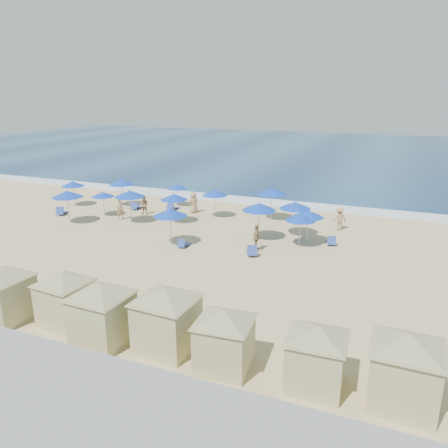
{
  "coord_description": "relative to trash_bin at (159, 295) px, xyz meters",
  "views": [
    {
      "loc": [
        12.78,
        -22.4,
        9.63
      ],
      "look_at": [
        2.3,
        3.0,
        1.45
      ],
      "focal_mm": 35.0,
      "sensor_mm": 36.0,
      "label": 1
    }
  ],
  "objects": [
    {
      "name": "ground",
      "position": [
        -2.59,
        5.9,
        -0.35
      ],
      "size": [
        160.0,
        160.0,
        0.0
      ],
      "primitive_type": "plane",
      "color": "#CBB381",
      "rests_on": "ground"
    },
    {
      "name": "ocean",
      "position": [
        -2.59,
        60.9,
        -0.32
      ],
      "size": [
        160.0,
        80.0,
        0.06
      ],
      "primitive_type": "cube",
      "color": "navy",
      "rests_on": "ground"
    },
    {
      "name": "surf_line",
      "position": [
        -2.59,
        21.4,
        -0.31
      ],
      "size": [
        160.0,
        2.5,
        0.08
      ],
      "primitive_type": "cube",
      "color": "white",
      "rests_on": "ground"
    },
    {
      "name": "trash_bin",
      "position": [
        0.0,
        0.0,
        0.0
      ],
      "size": [
        0.9,
        0.9,
        0.71
      ],
      "primitive_type": "cube",
      "rotation": [
        0.0,
        0.0,
        -0.33
      ],
      "color": "black",
      "rests_on": "ground"
    },
    {
      "name": "cabana_0",
      "position": [
        -5.42,
        -4.01,
        1.19
      ],
      "size": [
        4.31,
        4.31,
        2.71
      ],
      "color": "#C0B883",
      "rests_on": "ground"
    },
    {
      "name": "cabana_1",
      "position": [
        -2.7,
        -3.26,
        1.14
      ],
      "size": [
        4.13,
        4.13,
        2.6
      ],
      "color": "#C0B883",
      "rests_on": "ground"
    },
    {
      "name": "cabana_2",
      "position": [
        -0.28,
        -3.9,
        1.23
      ],
      "size": [
        4.41,
        4.41,
        2.77
      ],
      "color": "#C0B883",
      "rests_on": "ground"
    },
    {
      "name": "cabana_3",
      "position": [
        2.34,
        -3.33,
        1.28
      ],
      "size": [
        4.54,
        4.54,
        2.85
      ],
      "color": "#C0B883",
      "rests_on": "ground"
    },
    {
      "name": "cabana_4",
      "position": [
        4.9,
        -3.66,
        1.1
      ],
      "size": [
        4.04,
        4.04,
        2.54
      ],
      "color": "#C0B883",
      "rests_on": "ground"
    },
    {
      "name": "cabana_5",
      "position": [
        8.17,
        -3.46,
        1.1
      ],
      "size": [
        4.04,
        4.04,
        2.54
      ],
      "color": "#C0B883",
      "rests_on": "ground"
    },
    {
      "name": "cabana_6",
      "position": [
        10.94,
        -3.3,
        1.25
      ],
      "size": [
        4.47,
        4.47,
        2.8
      ],
      "color": "#C0B883",
      "rests_on": "ground"
    },
    {
      "name": "umbrella_0",
      "position": [
        -16.77,
        13.58,
        1.67
      ],
      "size": [
        2.05,
        2.05,
        2.33
      ],
      "color": "#A5A8AD",
      "rests_on": "ground"
    },
    {
      "name": "umbrella_1",
      "position": [
        -13.3,
        9.03,
        1.97
      ],
      "size": [
        2.36,
        2.36,
        2.68
      ],
      "color": "#A5A8AD",
      "rests_on": "ground"
    },
    {
      "name": "umbrella_2",
      "position": [
        -12.72,
        15.22,
        1.83
      ],
      "size": [
        2.21,
        2.21,
        2.52
      ],
      "color": "#A5A8AD",
      "rests_on": "ground"
    },
    {
      "name": "umbrella_3",
      "position": [
        -8.99,
        10.98,
        1.97
      ],
      "size": [
        2.35,
        2.35,
        2.68
      ],
      "color": "#A5A8AD",
      "rests_on": "ground"
    },
    {
      "name": "umbrella_4",
      "position": [
        -8.17,
        17.05,
        1.42
      ],
      "size": [
        1.8,
        1.8,
        2.05
      ],
      "color": "#A5A8AD",
      "rests_on": "ground"
    },
    {
      "name": "umbrella_5",
      "position": [
        -5.82,
        12.2,
        1.73
      ],
      "size": [
        2.12,
        2.12,
        2.41
      ],
      "color": "#A5A8AD",
      "rests_on": "ground"
    },
    {
      "name": "umbrella_6",
      "position": [
        -3.53,
        7.55,
        1.88
      ],
      "size": [
        2.27,
        2.27,
        2.58
      ],
      "color": "#A5A8AD",
      "rests_on": "ground"
    },
    {
      "name": "umbrella_7",
      "position": [
        -3.57,
        14.92,
        1.7
      ],
      "size": [
        2.08,
        2.08,
        2.37
      ],
      "color": "#A5A8AD",
      "rests_on": "ground"
    },
    {
      "name": "umbrella_8",
      "position": [
        1.49,
        10.78,
        2.0
      ],
      "size": [
        2.38,
        2.38,
        2.71
      ],
      "color": "#A5A8AD",
      "rests_on": "ground"
    },
    {
      "name": "umbrella_9",
      "position": [
        0.86,
        15.92,
        1.99
      ],
      "size": [
        2.38,
        2.38,
        2.7
      ],
      "color": "#A5A8AD",
      "rests_on": "ground"
    },
    {
      "name": "umbrella_10",
      "position": [
        4.75,
        11.24,
        1.72
      ],
      "size": [
        2.1,
        2.1,
        2.39
      ],
      "color": "#A5A8AD",
      "rests_on": "ground"
    },
    {
      "name": "umbrella_11",
      "position": [
        4.4,
        10.48,
        1.65
      ],
      "size": [
        2.03,
        2.03,
        2.31
      ],
      "color": "#A5A8AD",
      "rests_on": "ground"
    },
    {
      "name": "umbrella_12",
      "position": [
        3.54,
        12.59,
        1.87
      ],
      "size": [
        2.25,
        2.25,
        2.57
      ],
      "color": "#A5A8AD",
      "rests_on": "ground"
    },
    {
      "name": "umbrella_13",
      "position": [
        -12.18,
        11.83,
        1.45
      ],
      "size": [
        1.83,
        1.83,
        2.09
      ],
      "color": "#A5A8AD",
      "rests_on": "ground"
    },
    {
      "name": "beach_chair_0",
      "position": [
        -15.71,
        10.75,
        -0.09
      ],
      "size": [
        1.13,
        1.51,
        0.76
      ],
      "color": "#293F97",
      "rests_on": "ground"
    },
    {
      "name": "beach_chair_1",
      "position": [
        -10.96,
        14.63,
        -0.1
      ],
      "size": [
        0.74,
        1.39,
        0.73
      ],
      "color": "#293F97",
      "rests_on": "ground"
    },
    {
      "name": "beach_chair_2",
      "position": [
        -7.92,
        15.64,
        -0.09
      ],
      "size": [
        0.64,
        1.39,
        0.76
      ],
      "color": "#293F97",
      "rests_on": "ground"
    },
    {
      "name": "beach_chair_3",
      "position": [
        -2.6,
        7.5,
        -0.13
      ],
      "size": [
        0.53,
        1.17,
        0.64
      ],
      "color": "#293F97",
      "rests_on": "ground"
    },
    {
      "name": "beach_chair_4",
      "position": [
        2.05,
        7.78,
        -0.09
      ],
      "size": [
        1.1,
        1.51,
        0.76
      ],
      "color": "#293F97",
      "rests_on": "ground"
    },
    {
      "name": "beach_chair_5",
      "position": [
        6.3,
        11.7,
        -0.12
      ],
      "size": [
        0.78,
        1.32,
        0.68
      ],
      "color": "#293F97",
      "rests_on": "ground"
    },
    {
      "name": "beachgoer_0",
      "position": [
        -10.28,
        11.44,
        0.51
      ],
      "size": [
        0.7,
        0.76,
        1.73
      ],
      "primitive_type": "imported",
      "rotation": [
        0.0,
        0.0,
        0.98
      ],
      "color": "tan",
      "rests_on": "ground"
    },
    {
      "name": "beachgoer_1",
      "position": [
        -9.32,
        13.45,
        0.43
      ],
      "size": [
        0.79,
        0.62,
        1.58
      ],
      "primitive_type": "imported",
      "rotation": [
        0.0,
        0.0,
        0.03
      ],
      "color": "tan",
      "rests_on": "ground"
    },
    {
      "name": "beachgoer_2",
      "position": [
        2.03,
        8.69,
        0.51
      ],
      "size": [
        0.71,
        1.1,
        1.73
      ],
      "primitive_type": "imported",
      "rotation": [
        0.0,
        0.0,
        1.88
      ],
      "color": "tan",
      "rests_on": "ground"
    },
    {
      "name": "beachgoer_3",
      "position": [
        6.28,
        15.2,
        0.51
      ],
      "size": [
        1.28,
        1.16,
        1.73
      ],
      "primitive_type": "imported",
      "rotation": [
        0.0,
        0.0,
        3.75
      ],
      "color": "tan",
      "rests_on": "ground"
    },
    {
      "name": "beachgoer_4",
      "position": [
        -5.78,
        15.52,
        0.53
      ],
      "size": [
        0.91,
        1.03,
        1.77
      ],
      "primitive_type": "imported",
      "rotation": [
        0.0,
        0.0,
        4.21
      ],
      "color": "tan",
      "rests_on": "ground"
    }
  ]
}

